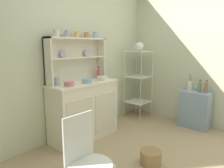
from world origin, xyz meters
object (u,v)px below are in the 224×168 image
Objects in this scene: hutch_shelf_unit at (76,56)px; cup_cream_0 at (56,33)px; side_shelf_blue at (195,109)px; floor_basket at (151,157)px; oil_bottle at (200,87)px; flower_vase at (190,85)px; bakers_rack at (139,76)px; wire_chair at (86,156)px; vinegar_bottle at (206,88)px; bowl_mixing_large at (69,84)px; porcelain_teapot at (139,46)px; hutch_cabinet at (84,110)px; jam_bottle at (99,74)px; utensil_jar at (57,81)px.

cup_cream_0 is (-0.34, -0.04, 0.31)m from hutch_shelf_unit.
side_shelf_blue is 1.51m from floor_basket.
flower_vase is at bearing 90.32° from oil_bottle.
bakers_rack is at bearing 100.32° from side_shelf_blue.
wire_chair reaches higher than vinegar_bottle.
vinegar_bottle is (1.49, -0.12, 0.63)m from floor_basket.
side_shelf_blue is (1.53, -1.27, -0.92)m from hutch_shelf_unit.
flower_vase is (1.84, -0.91, -0.16)m from bowl_mixing_large.
floor_basket is 1.38m from bowl_mixing_large.
bowl_mixing_large is (-1.84, 1.03, 0.57)m from side_shelf_blue.
oil_bottle reaches higher than floor_basket.
porcelain_teapot is at bearing -6.16° from cup_cream_0.
cup_cream_0 is at bearing 143.55° from vinegar_bottle.
wire_chair is 2.67m from porcelain_teapot.
vinegar_bottle is at bearing -89.80° from flower_vase.
bakers_rack is 1.84m from floor_basket.
hutch_cabinet is 1.84m from flower_vase.
side_shelf_blue is 2.56m from cup_cream_0.
hutch_shelf_unit is 1.74m from floor_basket.
side_shelf_blue is at bearing 90.00° from oil_bottle.
jam_bottle reaches higher than flower_vase.
bakers_rack is at bearing 39.79° from floor_basket.
oil_bottle is at bearing -30.41° from bowl_mixing_large.
side_shelf_blue is at bearing -89.55° from flower_vase.
oil_bottle is (1.49, -0.01, 0.63)m from floor_basket.
hutch_cabinet is 0.64m from jam_bottle.
floor_basket is at bearing -73.38° from cup_cream_0.
hutch_shelf_unit is 4.83× the size of oil_bottle.
porcelain_teapot is 1.38m from vinegar_bottle.
bowl_mixing_large is 2.20m from vinegar_bottle.
jam_bottle is 0.94× the size of oil_bottle.
porcelain_teapot is at bearing 101.65° from flower_vase.
bowl_mixing_large reaches higher than hutch_cabinet.
utensil_jar is at bearing 168.99° from hutch_cabinet.
hutch_shelf_unit is 4.69× the size of vinegar_bottle.
flower_vase is 0.17m from oil_bottle.
bakers_rack is at bearing 99.87° from oil_bottle.
wire_chair is 1.87m from jam_bottle.
hutch_shelf_unit is at bearing 91.45° from floor_basket.
hutch_shelf_unit is 0.51m from jam_bottle.
utensil_jar is at bearing 109.46° from floor_basket.
jam_bottle reaches higher than wire_chair.
bakers_rack is 1.22m from vinegar_bottle.
floor_basket is at bearing -70.54° from utensil_jar.
bakers_rack reaches higher than flower_vase.
wire_chair is at bearing -138.34° from jam_bottle.
flower_vase is (0.19, -0.93, -0.64)m from porcelain_teapot.
utensil_jar is at bearing 175.50° from porcelain_teapot.
oil_bottle is at bearing -40.80° from hutch_shelf_unit.
hutch_shelf_unit is at bearing 169.07° from jam_bottle.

